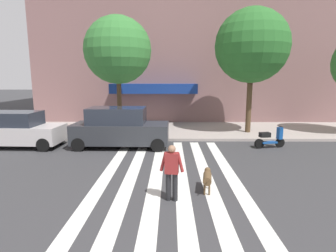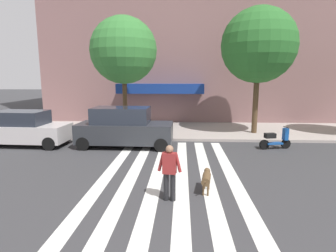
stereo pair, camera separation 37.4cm
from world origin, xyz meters
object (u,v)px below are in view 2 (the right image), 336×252
parked_car_near_curb (24,129)px  dog_on_leash (206,178)px  parked_car_behind_first (124,128)px  parked_scooter (275,140)px  street_tree_nearest (124,51)px  pedestrian_dog_walker (170,170)px  street_tree_middle (259,46)px

parked_car_near_curb → dog_on_leash: (9.02, -5.56, -0.44)m
parked_car_behind_first → parked_scooter: parked_car_behind_first is taller
street_tree_nearest → pedestrian_dog_walker: (3.15, -9.10, -4.19)m
pedestrian_dog_walker → dog_on_leash: (1.11, 0.67, -0.48)m
parked_scooter → street_tree_nearest: (-8.16, 2.96, 4.63)m
parked_car_near_curb → street_tree_nearest: 6.98m
parked_car_near_curb → street_tree_middle: street_tree_middle is taller
street_tree_middle → dog_on_leash: size_ratio=6.83×
street_tree_nearest → dog_on_leash: 10.53m
parked_car_behind_first → pedestrian_dog_walker: 6.76m
parked_car_behind_first → street_tree_nearest: (-0.53, 2.87, 4.12)m
parked_car_near_curb → street_tree_nearest: bearing=31.0°
street_tree_middle → pedestrian_dog_walker: 11.62m
street_tree_nearest → parked_scooter: bearing=-19.9°
parked_scooter → street_tree_nearest: street_tree_nearest is taller
parked_scooter → street_tree_middle: bearing=92.9°
parked_car_behind_first → parked_scooter: size_ratio=2.98×
street_tree_nearest → dog_on_leash: size_ratio=6.33×
parked_scooter → dog_on_leash: parked_scooter is taller
parked_car_near_curb → parked_scooter: (12.92, -0.09, -0.41)m
parked_car_near_curb → parked_car_behind_first: parked_car_behind_first is taller
street_tree_nearest → dog_on_leash: street_tree_nearest is taller
parked_car_behind_first → street_tree_nearest: bearing=100.4°
parked_scooter → dog_on_leash: 6.72m
dog_on_leash → parked_car_near_curb: bearing=148.4°
parked_car_near_curb → street_tree_middle: 13.93m
street_tree_nearest → pedestrian_dog_walker: bearing=-70.9°
parked_scooter → dog_on_leash: bearing=-125.5°
street_tree_middle → pedestrian_dog_walker: (-4.83, -9.57, -4.48)m
parked_car_near_curb → street_tree_nearest: size_ratio=0.65×
parked_car_near_curb → pedestrian_dog_walker: (7.91, -6.23, 0.04)m
parked_car_behind_first → street_tree_nearest: size_ratio=0.70×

